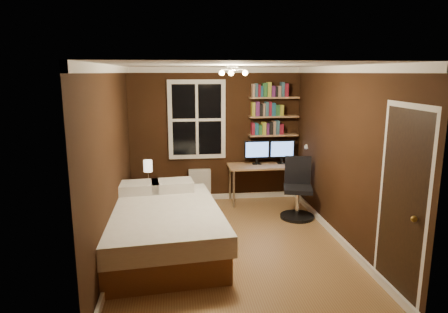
{
  "coord_description": "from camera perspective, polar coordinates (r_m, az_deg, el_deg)",
  "views": [
    {
      "loc": [
        -0.75,
        -5.29,
        2.41
      ],
      "look_at": [
        -0.04,
        0.45,
        1.19
      ],
      "focal_mm": 32.0,
      "sensor_mm": 36.0,
      "label": 1
    }
  ],
  "objects": [
    {
      "name": "desk",
      "position": [
        7.5,
        6.42,
        -1.64
      ],
      "size": [
        1.51,
        0.57,
        0.72
      ],
      "color": "#A3754F",
      "rests_on": "ground"
    },
    {
      "name": "books_row_lower",
      "position": [
        7.57,
        7.06,
        4.04
      ],
      "size": [
        0.54,
        0.16,
        0.23
      ],
      "primitive_type": null,
      "color": "maroon",
      "rests_on": "bookshelf_lower"
    },
    {
      "name": "bookshelf_middle",
      "position": [
        7.54,
        7.1,
        5.7
      ],
      "size": [
        0.92,
        0.22,
        0.03
      ],
      "primitive_type": "cube",
      "color": "#A3754F",
      "rests_on": "wall_back"
    },
    {
      "name": "door",
      "position": [
        4.62,
        23.98,
        -6.53
      ],
      "size": [
        0.03,
        0.82,
        2.05
      ],
      "primitive_type": null,
      "color": "black",
      "rests_on": "ground"
    },
    {
      "name": "books_row_middle",
      "position": [
        7.53,
        7.13,
        6.68
      ],
      "size": [
        0.54,
        0.16,
        0.23
      ],
      "primitive_type": null,
      "color": "#1B597C",
      "rests_on": "bookshelf_middle"
    },
    {
      "name": "monitor_right",
      "position": [
        7.57,
        8.28,
        0.66
      ],
      "size": [
        0.48,
        0.12,
        0.45
      ],
      "primitive_type": null,
      "color": "black",
      "rests_on": "desk"
    },
    {
      "name": "window",
      "position": [
        7.41,
        -3.9,
        5.27
      ],
      "size": [
        1.06,
        0.06,
        1.46
      ],
      "primitive_type": "cube",
      "color": "white",
      "rests_on": "wall_back"
    },
    {
      "name": "desk_lamp",
      "position": [
        7.46,
        11.56,
        0.34
      ],
      "size": [
        0.14,
        0.32,
        0.44
      ],
      "primitive_type": null,
      "color": "silver",
      "rests_on": "desk"
    },
    {
      "name": "radiator",
      "position": [
        7.59,
        -3.48,
        -4.16
      ],
      "size": [
        0.41,
        0.14,
        0.62
      ],
      "primitive_type": "cube",
      "color": "silver",
      "rests_on": "ground"
    },
    {
      "name": "nightstand",
      "position": [
        7.14,
        -10.64,
        -5.88
      ],
      "size": [
        0.42,
        0.42,
        0.49
      ],
      "primitive_type": "cube",
      "rotation": [
        0.0,
        0.0,
        -0.08
      ],
      "color": "brown",
      "rests_on": "ground"
    },
    {
      "name": "bookshelf_upper",
      "position": [
        7.51,
        7.17,
        8.35
      ],
      "size": [
        0.92,
        0.22,
        0.03
      ],
      "primitive_type": "cube",
      "color": "#A3754F",
      "rests_on": "wall_back"
    },
    {
      "name": "books_row_upper",
      "position": [
        7.5,
        7.2,
        9.34
      ],
      "size": [
        0.66,
        0.16,
        0.23
      ],
      "primitive_type": null,
      "color": "#2A622F",
      "rests_on": "bookshelf_upper"
    },
    {
      "name": "wall_left",
      "position": [
        5.48,
        -15.78,
        -0.72
      ],
      "size": [
        0.04,
        4.2,
        2.5
      ],
      "primitive_type": "cube",
      "color": "black",
      "rests_on": "ground"
    },
    {
      "name": "bookshelf_lower",
      "position": [
        7.58,
        7.04,
        3.07
      ],
      "size": [
        0.92,
        0.22,
        0.03
      ],
      "primitive_type": "cube",
      "color": "#A3754F",
      "rests_on": "wall_back"
    },
    {
      "name": "wall_right",
      "position": [
        5.9,
        16.6,
        0.12
      ],
      "size": [
        0.04,
        4.2,
        2.5
      ],
      "primitive_type": "cube",
      "color": "black",
      "rests_on": "ground"
    },
    {
      "name": "wall_back",
      "position": [
        7.52,
        -1.21,
        3.07
      ],
      "size": [
        3.2,
        0.04,
        2.5
      ],
      "primitive_type": "cube",
      "color": "black",
      "rests_on": "ground"
    },
    {
      "name": "door_knob",
      "position": [
        4.37,
        25.51,
        -8.06
      ],
      "size": [
        0.06,
        0.06,
        0.06
      ],
      "primitive_type": "sphere",
      "color": "#B69039",
      "rests_on": "door"
    },
    {
      "name": "bed",
      "position": [
        5.6,
        -9.24,
        -10.07
      ],
      "size": [
        1.82,
        2.38,
        0.76
      ],
      "rotation": [
        0.0,
        0.0,
        0.1
      ],
      "color": "brown",
      "rests_on": "ground"
    },
    {
      "name": "floor",
      "position": [
        5.86,
        0.99,
        -12.33
      ],
      "size": [
        4.2,
        4.2,
        0.0
      ],
      "primitive_type": "plane",
      "color": "brown",
      "rests_on": "ground"
    },
    {
      "name": "ceiling",
      "position": [
        5.34,
        1.08,
        12.93
      ],
      "size": [
        3.2,
        4.2,
        0.02
      ],
      "primitive_type": "cube",
      "color": "white",
      "rests_on": "wall_back"
    },
    {
      "name": "office_chair",
      "position": [
        6.85,
        10.45,
        -5.4
      ],
      "size": [
        0.56,
        0.56,
        1.02
      ],
      "rotation": [
        0.0,
        0.0,
        -0.25
      ],
      "color": "black",
      "rests_on": "ground"
    },
    {
      "name": "monitor_left",
      "position": [
        7.46,
        4.72,
        0.58
      ],
      "size": [
        0.48,
        0.12,
        0.45
      ],
      "primitive_type": null,
      "color": "black",
      "rests_on": "desk"
    },
    {
      "name": "ceiling_fixture",
      "position": [
        5.24,
        1.24,
        11.85
      ],
      "size": [
        0.44,
        0.44,
        0.18
      ],
      "primitive_type": null,
      "color": "beige",
      "rests_on": "ceiling"
    },
    {
      "name": "bedside_lamp",
      "position": [
        7.01,
        -10.78,
        -2.27
      ],
      "size": [
        0.15,
        0.15,
        0.44
      ],
      "primitive_type": null,
      "color": "white",
      "rests_on": "nightstand"
    }
  ]
}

